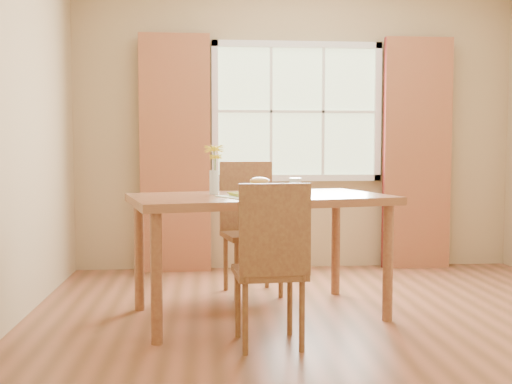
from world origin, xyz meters
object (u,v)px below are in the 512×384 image
object	(u,v)px
chair_far	(249,221)
croissant_sandwich	(259,186)
dining_table	(259,208)
flower_vase	(214,165)
chair_near	(271,258)
water_glass	(296,187)

from	to	relation	value
chair_far	croissant_sandwich	world-z (taller)	chair_far
dining_table	flower_vase	size ratio (longest dim) A/B	5.51
chair_far	croissant_sandwich	distance (m)	0.92
chair_far	flower_vase	bearing A→B (deg)	-126.99
croissant_sandwich	chair_near	bearing A→B (deg)	-125.13
chair_near	flower_vase	size ratio (longest dim) A/B	2.80
chair_near	chair_far	bearing A→B (deg)	86.70
dining_table	chair_near	world-z (taller)	chair_near
dining_table	chair_far	bearing A→B (deg)	77.91
chair_far	flower_vase	world-z (taller)	flower_vase
dining_table	water_glass	size ratio (longest dim) A/B	15.77
dining_table	croissant_sandwich	distance (m)	0.22
croissant_sandwich	flower_vase	world-z (taller)	flower_vase
chair_far	croissant_sandwich	size ratio (longest dim) A/B	5.74
dining_table	croissant_sandwich	xyz separation A→B (m)	(-0.01, -0.16, 0.16)
dining_table	chair_near	bearing A→B (deg)	-103.08
chair_near	water_glass	bearing A→B (deg)	65.50
chair_near	flower_vase	bearing A→B (deg)	106.78
croissant_sandwich	flower_vase	size ratio (longest dim) A/B	0.53
dining_table	flower_vase	distance (m)	0.43
water_glass	flower_vase	distance (m)	0.59
dining_table	water_glass	xyz separation A→B (m)	(0.24, -0.08, 0.14)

